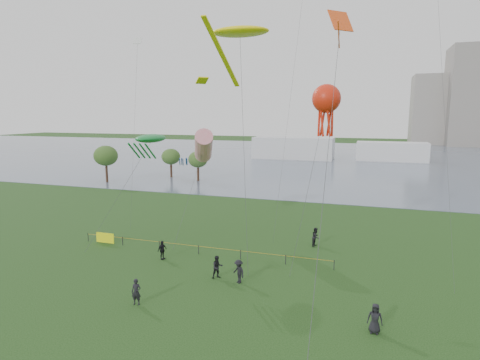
% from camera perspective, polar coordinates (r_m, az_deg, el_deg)
% --- Properties ---
extents(lake, '(400.00, 120.00, 0.08)m').
position_cam_1_polar(lake, '(117.28, 13.79, 3.03)').
color(lake, slate).
rests_on(lake, ground_plane).
extents(building_mid, '(20.00, 20.00, 38.00)m').
position_cam_1_polar(building_mid, '(182.28, 30.44, 10.20)').
color(building_mid, gray).
rests_on(building_mid, ground_plane).
extents(building_low, '(16.00, 18.00, 28.00)m').
position_cam_1_polar(building_low, '(185.77, 25.65, 8.98)').
color(building_low, gray).
rests_on(building_low, ground_plane).
extents(pavilion_left, '(22.00, 8.00, 6.00)m').
position_cam_1_polar(pavilion_left, '(113.58, 7.59, 4.53)').
color(pavilion_left, silver).
rests_on(pavilion_left, ground_plane).
extents(pavilion_right, '(18.00, 7.00, 5.00)m').
position_cam_1_polar(pavilion_right, '(114.86, 20.75, 3.80)').
color(pavilion_right, silver).
rests_on(pavilion_right, ground_plane).
extents(trees, '(19.39, 12.81, 6.79)m').
position_cam_1_polar(trees, '(77.30, -12.84, 3.20)').
color(trees, '#362318').
rests_on(trees, ground_plane).
extents(fence, '(24.07, 0.07, 1.05)m').
position_cam_1_polar(fence, '(39.71, -14.10, -8.50)').
color(fence, black).
rests_on(fence, ground_plane).
extents(spectator_a, '(1.09, 1.07, 1.78)m').
position_cam_1_polar(spectator_a, '(31.69, -3.23, -12.26)').
color(spectator_a, black).
rests_on(spectator_a, ground_plane).
extents(spectator_b, '(1.34, 1.22, 1.80)m').
position_cam_1_polar(spectator_b, '(30.81, -0.19, -12.87)').
color(spectator_b, black).
rests_on(spectator_b, ground_plane).
extents(spectator_c, '(0.71, 1.06, 1.67)m').
position_cam_1_polar(spectator_c, '(36.09, -11.01, -9.76)').
color(spectator_c, black).
rests_on(spectator_c, ground_plane).
extents(spectator_d, '(0.89, 0.60, 1.78)m').
position_cam_1_polar(spectator_d, '(25.74, 18.65, -18.15)').
color(spectator_d, black).
rests_on(spectator_d, ground_plane).
extents(spectator_f, '(0.71, 0.53, 1.78)m').
position_cam_1_polar(spectator_f, '(28.49, -14.54, -15.15)').
color(spectator_f, black).
rests_on(spectator_f, ground_plane).
extents(spectator_g, '(0.85, 1.00, 1.82)m').
position_cam_1_polar(spectator_g, '(39.46, 10.72, -7.96)').
color(spectator_g, black).
rests_on(spectator_g, ground_plane).
extents(kite_stingray, '(4.90, 10.01, 19.62)m').
position_cam_1_polar(kite_stingray, '(34.99, -0.07, 20.24)').
color(kite_stingray, '#3F3F42').
extents(kite_windsock, '(4.29, 9.54, 11.13)m').
position_cam_1_polar(kite_windsock, '(42.77, -5.22, 4.83)').
color(kite_windsock, '#3F3F42').
extents(kite_creature, '(6.52, 5.25, 10.75)m').
position_cam_1_polar(kite_creature, '(37.52, -12.60, 5.74)').
color(kite_creature, '#3F3F42').
extents(kite_octopus, '(3.19, 3.70, 14.84)m').
position_cam_1_polar(kite_octopus, '(32.15, 12.18, 11.12)').
color(kite_octopus, '#3F3F42').
extents(kite_delta, '(1.64, 15.82, 18.98)m').
position_cam_1_polar(kite_delta, '(26.60, 13.91, 19.41)').
color(kite_delta, '#3F3F42').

